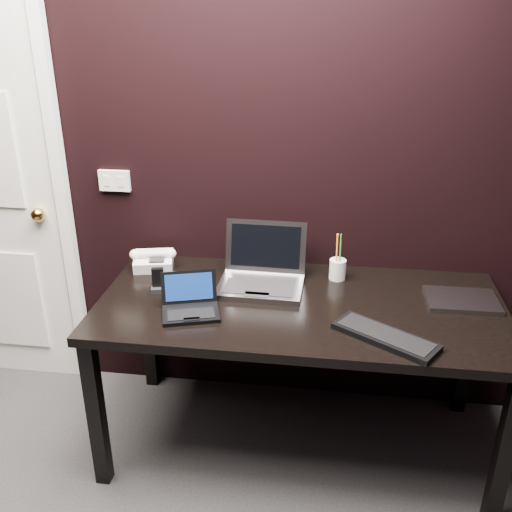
# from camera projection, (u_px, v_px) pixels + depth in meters

# --- Properties ---
(wall_back) EXTENTS (4.00, 0.00, 4.00)m
(wall_back) POSITION_uv_depth(u_px,v_px,m) (243.00, 147.00, 2.56)
(wall_back) COLOR black
(wall_back) RESTS_ON ground
(wall_switch) EXTENTS (0.15, 0.02, 0.10)m
(wall_switch) POSITION_uv_depth(u_px,v_px,m) (114.00, 181.00, 2.70)
(wall_switch) COLOR silver
(wall_switch) RESTS_ON wall_back
(desk) EXTENTS (1.70, 0.80, 0.74)m
(desk) POSITION_uv_depth(u_px,v_px,m) (300.00, 319.00, 2.42)
(desk) COLOR black
(desk) RESTS_ON ground
(netbook) EXTENTS (0.28, 0.26, 0.14)m
(netbook) POSITION_uv_depth(u_px,v_px,m) (190.00, 306.00, 2.31)
(netbook) COLOR black
(netbook) RESTS_ON desk
(silver_laptop) EXTENTS (0.37, 0.34, 0.25)m
(silver_laptop) POSITION_uv_depth(u_px,v_px,m) (262.00, 275.00, 2.52)
(silver_laptop) COLOR #96969B
(silver_laptop) RESTS_ON desk
(ext_keyboard) EXTENTS (0.41, 0.33, 0.03)m
(ext_keyboard) POSITION_uv_depth(u_px,v_px,m) (385.00, 336.00, 2.13)
(ext_keyboard) COLOR black
(ext_keyboard) RESTS_ON desk
(closed_laptop) EXTENTS (0.30, 0.21, 0.02)m
(closed_laptop) POSITION_uv_depth(u_px,v_px,m) (462.00, 300.00, 2.39)
(closed_laptop) COLOR #97979C
(closed_laptop) RESTS_ON desk
(desk_phone) EXTENTS (0.22, 0.20, 0.11)m
(desk_phone) POSITION_uv_depth(u_px,v_px,m) (154.00, 260.00, 2.69)
(desk_phone) COLOR silver
(desk_phone) RESTS_ON desk
(mobile_phone) EXTENTS (0.07, 0.06, 0.11)m
(mobile_phone) POSITION_uv_depth(u_px,v_px,m) (158.00, 283.00, 2.47)
(mobile_phone) COLOR black
(mobile_phone) RESTS_ON desk
(pen_cup) EXTENTS (0.10, 0.10, 0.22)m
(pen_cup) POSITION_uv_depth(u_px,v_px,m) (338.00, 268.00, 2.58)
(pen_cup) COLOR silver
(pen_cup) RESTS_ON desk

